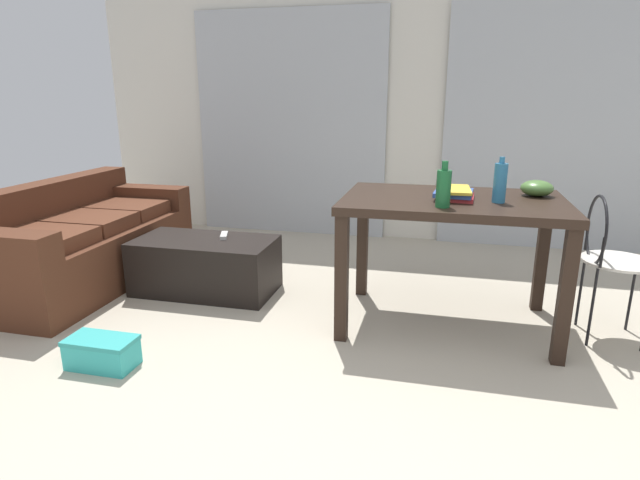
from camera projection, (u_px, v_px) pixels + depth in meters
The scene contains 13 objects.
ground_plane at pixel (384, 326), 3.16m from camera, with size 8.25×8.25×0.00m, color #B2A893.
wall_back at pixel (416, 108), 4.80m from camera, with size 6.27×0.10×2.48m, color silver.
curtains at pixel (415, 127), 4.77m from camera, with size 4.28×0.03×2.13m.
couch at pixel (81, 243), 3.85m from camera, with size 0.82×1.77×0.74m.
coffee_table at pixel (206, 265), 3.68m from camera, with size 0.98×0.51×0.38m.
craft_table at pixel (452, 217), 3.02m from camera, with size 1.26×0.83×0.79m.
wire_chair at pixel (608, 250), 2.89m from camera, with size 0.40×0.40×0.84m.
bottle_near at pixel (500, 182), 2.84m from camera, with size 0.07×0.07×0.25m.
bottle_far at pixel (444, 188), 2.72m from camera, with size 0.08×0.08×0.24m.
bowl at pixel (537, 188), 3.04m from camera, with size 0.18×0.18×0.09m, color #477033.
book_stack at pixel (455, 194), 2.95m from camera, with size 0.23×0.29×0.06m.
tv_remote_primary at pixel (224, 235), 3.68m from camera, with size 0.05×0.16×0.02m, color #B7B7B2.
shoebox at pixel (102, 352), 2.67m from camera, with size 0.35×0.19×0.16m.
Camera 1 is at (0.31, -1.59, 1.37)m, focal length 29.04 mm.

